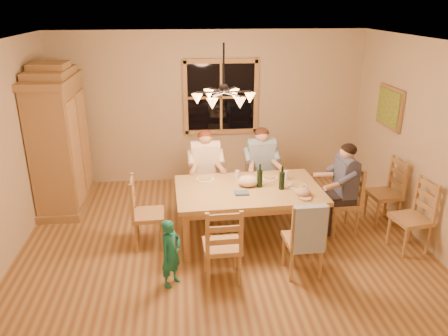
{
  "coord_description": "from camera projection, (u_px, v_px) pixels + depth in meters",
  "views": [
    {
      "loc": [
        -0.52,
        -5.16,
        3.15
      ],
      "look_at": [
        0.01,
        0.1,
        1.12
      ],
      "focal_mm": 35.0,
      "sensor_mm": 36.0,
      "label": 1
    }
  ],
  "objects": [
    {
      "name": "floor",
      "position": [
        224.0,
        247.0,
        5.97
      ],
      "size": [
        5.5,
        5.5,
        0.0
      ],
      "primitive_type": "plane",
      "color": "brown",
      "rests_on": "ground"
    },
    {
      "name": "ceiling",
      "position": [
        224.0,
        42.0,
        5.0
      ],
      "size": [
        5.5,
        5.0,
        0.02
      ],
      "primitive_type": "cube",
      "color": "white",
      "rests_on": "wall_back"
    },
    {
      "name": "wall_back",
      "position": [
        210.0,
        108.0,
        7.81
      ],
      "size": [
        5.5,
        0.02,
        2.7
      ],
      "primitive_type": "cube",
      "color": "#C9B88E",
      "rests_on": "floor"
    },
    {
      "name": "wall_right",
      "position": [
        431.0,
        147.0,
        5.75
      ],
      "size": [
        0.02,
        5.0,
        2.7
      ],
      "primitive_type": "cube",
      "color": "#C9B88E",
      "rests_on": "floor"
    },
    {
      "name": "window",
      "position": [
        221.0,
        97.0,
        7.72
      ],
      "size": [
        1.3,
        0.06,
        1.3
      ],
      "color": "black",
      "rests_on": "wall_back"
    },
    {
      "name": "painting",
      "position": [
        390.0,
        107.0,
        6.77
      ],
      "size": [
        0.06,
        0.78,
        0.64
      ],
      "color": "olive",
      "rests_on": "wall_right"
    },
    {
      "name": "chandelier",
      "position": [
        224.0,
        96.0,
        5.23
      ],
      "size": [
        0.77,
        0.68,
        0.71
      ],
      "color": "black",
      "rests_on": "ceiling"
    },
    {
      "name": "armoire",
      "position": [
        60.0,
        143.0,
        6.85
      ],
      "size": [
        0.66,
        1.4,
        2.3
      ],
      "color": "olive",
      "rests_on": "floor"
    },
    {
      "name": "dining_table",
      "position": [
        248.0,
        195.0,
        5.98
      ],
      "size": [
        2.02,
        1.28,
        0.76
      ],
      "rotation": [
        0.0,
        0.0,
        0.04
      ],
      "color": "#A7824A",
      "rests_on": "floor"
    },
    {
      "name": "chair_far_left",
      "position": [
        206.0,
        193.0,
        6.91
      ],
      "size": [
        0.46,
        0.44,
        0.99
      ],
      "rotation": [
        0.0,
        0.0,
        3.18
      ],
      "color": "#9D7C45",
      "rests_on": "floor"
    },
    {
      "name": "chair_far_right",
      "position": [
        260.0,
        190.0,
        7.02
      ],
      "size": [
        0.46,
        0.44,
        0.99
      ],
      "rotation": [
        0.0,
        0.0,
        3.18
      ],
      "color": "#9D7C45",
      "rests_on": "floor"
    },
    {
      "name": "chair_near_left",
      "position": [
        222.0,
        257.0,
        5.18
      ],
      "size": [
        0.46,
        0.44,
        0.99
      ],
      "rotation": [
        0.0,
        0.0,
        0.04
      ],
      "color": "#9D7C45",
      "rests_on": "floor"
    },
    {
      "name": "chair_near_right",
      "position": [
        302.0,
        251.0,
        5.31
      ],
      "size": [
        0.46,
        0.44,
        0.99
      ],
      "rotation": [
        0.0,
        0.0,
        0.04
      ],
      "color": "#9D7C45",
      "rests_on": "floor"
    },
    {
      "name": "chair_end_left",
      "position": [
        149.0,
        225.0,
        5.93
      ],
      "size": [
        0.44,
        0.46,
        0.99
      ],
      "rotation": [
        0.0,
        0.0,
        -1.53
      ],
      "color": "#9D7C45",
      "rests_on": "floor"
    },
    {
      "name": "chair_end_right",
      "position": [
        341.0,
        212.0,
        6.29
      ],
      "size": [
        0.44,
        0.46,
        0.99
      ],
      "rotation": [
        0.0,
        0.0,
        1.61
      ],
      "color": "#9D7C45",
      "rests_on": "floor"
    },
    {
      "name": "adult_woman",
      "position": [
        206.0,
        161.0,
        6.71
      ],
      "size": [
        0.41,
        0.43,
        0.87
      ],
      "rotation": [
        0.0,
        0.0,
        3.18
      ],
      "color": "#F8E3BF",
      "rests_on": "floor"
    },
    {
      "name": "adult_plaid_man",
      "position": [
        261.0,
        158.0,
        6.83
      ],
      "size": [
        0.41,
        0.43,
        0.87
      ],
      "rotation": [
        0.0,
        0.0,
        3.18
      ],
      "color": "#2F6583",
      "rests_on": "floor"
    },
    {
      "name": "adult_slate_man",
      "position": [
        345.0,
        177.0,
        6.1
      ],
      "size": [
        0.43,
        0.41,
        0.87
      ],
      "rotation": [
        0.0,
        0.0,
        1.61
      ],
      "color": "#444E6E",
      "rests_on": "floor"
    },
    {
      "name": "towel",
      "position": [
        309.0,
        229.0,
        5.0
      ],
      "size": [
        0.38,
        0.11,
        0.58
      ],
      "primitive_type": "cube",
      "rotation": [
        0.0,
        0.0,
        0.04
      ],
      "color": "#9AB4D0",
      "rests_on": "chair_near_right"
    },
    {
      "name": "wine_bottle_a",
      "position": [
        260.0,
        176.0,
        5.93
      ],
      "size": [
        0.08,
        0.08,
        0.33
      ],
      "primitive_type": "cylinder",
      "color": "black",
      "rests_on": "dining_table"
    },
    {
      "name": "wine_bottle_b",
      "position": [
        282.0,
        178.0,
        5.86
      ],
      "size": [
        0.08,
        0.08,
        0.33
      ],
      "primitive_type": "cylinder",
      "color": "black",
      "rests_on": "dining_table"
    },
    {
      "name": "plate_woman",
      "position": [
        205.0,
        179.0,
        6.21
      ],
      "size": [
        0.26,
        0.26,
        0.02
      ],
      "primitive_type": "cylinder",
      "color": "white",
      "rests_on": "dining_table"
    },
    {
      "name": "plate_plaid",
      "position": [
        269.0,
        178.0,
        6.27
      ],
      "size": [
        0.26,
        0.26,
        0.02
      ],
      "primitive_type": "cylinder",
      "color": "white",
      "rests_on": "dining_table"
    },
    {
      "name": "plate_slate",
      "position": [
        298.0,
        186.0,
        5.98
      ],
      "size": [
        0.26,
        0.26,
        0.02
      ],
      "primitive_type": "cylinder",
      "color": "white",
      "rests_on": "dining_table"
    },
    {
      "name": "wine_glass_a",
      "position": [
        237.0,
        175.0,
        6.2
      ],
      "size": [
        0.06,
        0.06,
        0.14
      ],
      "primitive_type": "cylinder",
      "color": "silver",
      "rests_on": "dining_table"
    },
    {
      "name": "wine_glass_b",
      "position": [
        286.0,
        175.0,
        6.2
      ],
      "size": [
        0.06,
        0.06,
        0.14
      ],
      "primitive_type": "cylinder",
      "color": "silver",
      "rests_on": "dining_table"
    },
    {
      "name": "cap",
      "position": [
        303.0,
        192.0,
        5.7
      ],
      "size": [
        0.2,
        0.2,
        0.11
      ],
      "primitive_type": "ellipsoid",
      "color": "tan",
      "rests_on": "dining_table"
    },
    {
      "name": "napkin",
      "position": [
        242.0,
        193.0,
        5.76
      ],
      "size": [
        0.19,
        0.15,
        0.03
      ],
      "primitive_type": "cube",
      "rotation": [
        0.0,
        0.0,
        0.04
      ],
      "color": "#466680",
      "rests_on": "dining_table"
    },
    {
      "name": "cloth_bundle",
      "position": [
        248.0,
        181.0,
        5.98
      ],
      "size": [
        0.28,
        0.22,
        0.15
      ],
      "primitive_type": "ellipsoid",
      "color": "beige",
      "rests_on": "dining_table"
    },
    {
      "name": "child",
      "position": [
        171.0,
        253.0,
        5.04
      ],
      "size": [
        0.35,
        0.36,
        0.84
      ],
      "primitive_type": "imported",
      "rotation": [
        0.0,
        0.0,
        0.89
      ],
      "color": "#1B7D6B",
      "rests_on": "floor"
    },
    {
      "name": "chair_spare_front",
      "position": [
        409.0,
        229.0,
        5.81
      ],
      "size": [
        0.48,
        0.5,
        0.99
      ],
      "rotation": [
        0.0,
        0.0,
        1.72
      ],
      "color": "#9D7C45",
      "rests_on": "floor"
    },
    {
      "name": "chair_spare_back",
      "position": [
        382.0,
        203.0,
        6.56
      ],
      "size": [
        0.46,
        0.48,
        0.99
      ],
      "rotation": [
        0.0,
        0.0,
        1.66
      ],
      "color": "#9D7C45",
      "rests_on": "floor"
    }
  ]
}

